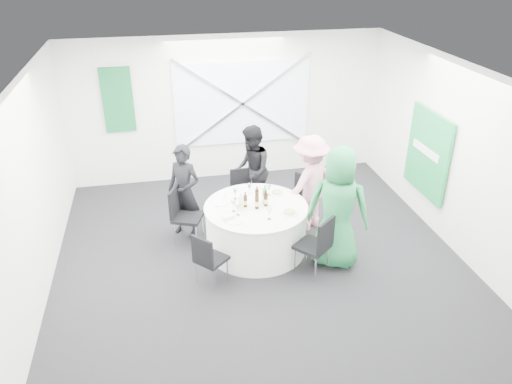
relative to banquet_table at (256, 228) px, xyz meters
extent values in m
plane|color=black|center=(0.00, -0.20, -0.38)|extent=(6.00, 6.00, 0.00)
plane|color=silver|center=(0.00, -0.20, 2.42)|extent=(6.00, 6.00, 0.00)
plane|color=white|center=(0.00, 2.80, 1.02)|extent=(6.00, 0.00, 6.00)
plane|color=white|center=(0.00, -3.20, 1.02)|extent=(6.00, 0.00, 6.00)
plane|color=white|center=(-3.00, -0.20, 1.02)|extent=(0.00, 6.00, 6.00)
plane|color=white|center=(3.00, -0.20, 1.02)|extent=(0.00, 6.00, 6.00)
cube|color=silver|center=(0.30, 2.76, 1.12)|extent=(2.60, 0.03, 1.60)
cube|color=silver|center=(0.30, 2.72, 1.12)|extent=(2.63, 0.05, 1.84)
cube|color=silver|center=(0.30, 2.72, 1.12)|extent=(2.63, 0.05, 1.84)
cube|color=#136133|center=(-2.00, 2.75, 1.32)|extent=(0.55, 0.04, 1.20)
cube|color=#1A9146|center=(2.94, 0.40, 0.82)|extent=(0.05, 1.20, 1.40)
cylinder|color=white|center=(0.00, 0.00, -0.01)|extent=(1.52, 1.52, 0.74)
cylinder|color=white|center=(0.00, 0.00, 0.37)|extent=(1.56, 1.56, 0.02)
cube|color=black|center=(-0.02, 1.05, 0.02)|extent=(0.38, 0.38, 0.04)
cube|color=black|center=(-0.02, 1.23, 0.25)|extent=(0.36, 0.04, 0.40)
cylinder|color=silver|center=(0.13, 1.20, -0.19)|extent=(0.02, 0.02, 0.39)
cylinder|color=silver|center=(-0.17, 1.20, -0.19)|extent=(0.02, 0.02, 0.39)
cylinder|color=silver|center=(0.14, 0.90, -0.19)|extent=(0.02, 0.02, 0.39)
cylinder|color=silver|center=(-0.17, 0.89, -0.19)|extent=(0.02, 0.02, 0.39)
cube|color=black|center=(-1.00, 0.41, 0.08)|extent=(0.56, 0.56, 0.05)
cube|color=black|center=(-1.19, 0.48, 0.33)|extent=(0.19, 0.39, 0.46)
cylinder|color=silver|center=(-1.10, 0.63, -0.16)|extent=(0.02, 0.02, 0.44)
cylinder|color=silver|center=(-1.23, 0.31, -0.16)|extent=(0.02, 0.02, 0.44)
cylinder|color=silver|center=(-0.78, 0.50, -0.16)|extent=(0.02, 0.02, 0.44)
cylinder|color=silver|center=(-0.91, 0.18, -0.16)|extent=(0.02, 0.02, 0.44)
cube|color=black|center=(0.78, 0.53, 0.05)|extent=(0.56, 0.56, 0.05)
cube|color=black|center=(0.94, 0.64, 0.29)|extent=(0.25, 0.34, 0.43)
cylinder|color=silver|center=(1.01, 0.49, -0.17)|extent=(0.02, 0.02, 0.41)
cylinder|color=silver|center=(0.83, 0.76, -0.17)|extent=(0.02, 0.02, 0.41)
cylinder|color=silver|center=(0.74, 0.31, -0.17)|extent=(0.02, 0.02, 0.41)
cylinder|color=silver|center=(0.56, 0.58, -0.17)|extent=(0.02, 0.02, 0.41)
cube|color=black|center=(0.66, -0.76, 0.07)|extent=(0.60, 0.60, 0.05)
cube|color=black|center=(0.79, -0.91, 0.33)|extent=(0.33, 0.29, 0.46)
cylinder|color=silver|center=(0.64, -1.00, -0.16)|extent=(0.02, 0.02, 0.44)
cylinder|color=silver|center=(0.90, -0.78, -0.16)|extent=(0.02, 0.02, 0.44)
cylinder|color=silver|center=(0.41, -0.74, -0.16)|extent=(0.02, 0.02, 0.44)
cylinder|color=silver|center=(0.67, -0.52, -0.16)|extent=(0.02, 0.02, 0.44)
cube|color=black|center=(-0.77, -0.71, 0.02)|extent=(0.53, 0.53, 0.04)
cube|color=black|center=(-0.90, -0.83, 0.24)|extent=(0.27, 0.29, 0.40)
cylinder|color=silver|center=(-0.99, -0.70, -0.19)|extent=(0.02, 0.02, 0.38)
cylinder|color=silver|center=(-0.78, -0.93, -0.19)|extent=(0.02, 0.02, 0.38)
cylinder|color=silver|center=(-0.76, -0.50, -0.19)|extent=(0.02, 0.02, 0.38)
cylinder|color=silver|center=(-0.56, -0.72, -0.19)|extent=(0.02, 0.02, 0.38)
imported|color=black|center=(-1.01, 0.70, 0.39)|extent=(0.67, 0.62, 1.53)
imported|color=black|center=(0.17, 1.19, 0.41)|extent=(0.53, 0.82, 1.58)
imported|color=pink|center=(0.99, 0.50, 0.43)|extent=(1.15, 0.90, 1.61)
imported|color=#227E43|center=(1.07, -0.57, 0.54)|extent=(1.07, 0.94, 1.85)
cylinder|color=white|center=(-0.04, 0.53, 0.39)|extent=(0.26, 0.26, 0.01)
cylinder|color=white|center=(-0.49, 0.21, 0.39)|extent=(0.25, 0.25, 0.01)
cylinder|color=white|center=(0.41, 0.33, 0.39)|extent=(0.24, 0.24, 0.01)
cylinder|color=#819F55|center=(0.41, 0.33, 0.41)|extent=(0.16, 0.16, 0.02)
cylinder|color=white|center=(0.43, -0.31, 0.39)|extent=(0.26, 0.26, 0.01)
cylinder|color=#819F55|center=(0.43, -0.31, 0.41)|extent=(0.17, 0.17, 0.02)
cylinder|color=white|center=(-0.38, -0.36, 0.39)|extent=(0.25, 0.25, 0.01)
cube|color=white|center=(-0.47, -0.29, 0.42)|extent=(0.20, 0.17, 0.05)
cylinder|color=#331D09|center=(-0.16, 0.02, 0.47)|extent=(0.06, 0.06, 0.18)
cylinder|color=#331D09|center=(-0.16, 0.02, 0.59)|extent=(0.02, 0.02, 0.06)
cylinder|color=#E3CD78|center=(-0.16, 0.02, 0.45)|extent=(0.06, 0.06, 0.06)
cylinder|color=#331D09|center=(0.04, 0.13, 0.48)|extent=(0.06, 0.06, 0.20)
cylinder|color=#331D09|center=(0.04, 0.13, 0.61)|extent=(0.02, 0.02, 0.06)
cylinder|color=#E3CD78|center=(0.04, 0.13, 0.46)|extent=(0.06, 0.06, 0.07)
cylinder|color=#331D09|center=(0.15, -0.02, 0.48)|extent=(0.06, 0.06, 0.20)
cylinder|color=#331D09|center=(0.15, -0.02, 0.61)|extent=(0.02, 0.02, 0.06)
cylinder|color=#E3CD78|center=(0.15, -0.02, 0.46)|extent=(0.06, 0.06, 0.07)
cylinder|color=#331D09|center=(0.00, -0.07, 0.48)|extent=(0.06, 0.06, 0.21)
cylinder|color=#331D09|center=(0.00, -0.07, 0.62)|extent=(0.02, 0.02, 0.06)
cylinder|color=#E3CD78|center=(0.00, -0.07, 0.46)|extent=(0.06, 0.06, 0.07)
cylinder|color=#3A9851|center=(0.15, 0.08, 0.50)|extent=(0.08, 0.08, 0.23)
cylinder|color=#3A9851|center=(0.15, 0.08, 0.64)|extent=(0.03, 0.03, 0.06)
cylinder|color=#E3CD78|center=(0.15, 0.08, 0.47)|extent=(0.08, 0.08, 0.08)
cylinder|color=white|center=(-0.24, -0.06, 0.49)|extent=(0.08, 0.08, 0.22)
cylinder|color=white|center=(-0.24, -0.06, 0.63)|extent=(0.03, 0.03, 0.06)
cylinder|color=#E3CD78|center=(-0.24, -0.06, 0.47)|extent=(0.08, 0.08, 0.08)
cylinder|color=white|center=(-0.26, 0.30, 0.38)|extent=(0.06, 0.06, 0.00)
cylinder|color=white|center=(-0.26, 0.30, 0.43)|extent=(0.01, 0.01, 0.10)
cone|color=white|center=(-0.26, 0.30, 0.51)|extent=(0.07, 0.07, 0.08)
cylinder|color=white|center=(-0.35, -0.08, 0.38)|extent=(0.06, 0.06, 0.00)
cylinder|color=white|center=(-0.35, -0.08, 0.43)|extent=(0.01, 0.01, 0.10)
cone|color=white|center=(-0.35, -0.08, 0.51)|extent=(0.07, 0.07, 0.08)
cylinder|color=white|center=(0.27, 0.32, 0.38)|extent=(0.06, 0.06, 0.00)
cylinder|color=white|center=(0.27, 0.32, 0.43)|extent=(0.01, 0.01, 0.10)
cone|color=white|center=(0.27, 0.32, 0.51)|extent=(0.07, 0.07, 0.08)
cylinder|color=white|center=(-0.02, 0.43, 0.38)|extent=(0.06, 0.06, 0.00)
cylinder|color=white|center=(-0.02, 0.43, 0.43)|extent=(0.01, 0.01, 0.10)
cone|color=white|center=(-0.02, 0.43, 0.51)|extent=(0.07, 0.07, 0.08)
cylinder|color=white|center=(-0.31, -0.21, 0.38)|extent=(0.06, 0.06, 0.00)
cylinder|color=white|center=(-0.31, -0.21, 0.43)|extent=(0.01, 0.01, 0.10)
cone|color=white|center=(-0.31, -0.21, 0.51)|extent=(0.07, 0.07, 0.08)
cylinder|color=white|center=(0.11, -0.41, 0.38)|extent=(0.06, 0.06, 0.00)
cylinder|color=white|center=(0.11, -0.41, 0.43)|extent=(0.01, 0.01, 0.10)
cone|color=white|center=(0.11, -0.41, 0.51)|extent=(0.07, 0.07, 0.08)
cube|color=silver|center=(-0.53, -0.22, 0.38)|extent=(0.11, 0.13, 0.01)
cube|color=silver|center=(-0.27, -0.51, 0.38)|extent=(0.12, 0.12, 0.01)
cube|color=silver|center=(-0.40, 0.41, 0.38)|extent=(0.08, 0.14, 0.01)
cube|color=silver|center=(-0.56, 0.12, 0.38)|extent=(0.09, 0.14, 0.01)
cube|color=silver|center=(0.13, 0.56, 0.38)|extent=(0.15, 0.02, 0.01)
cube|color=silver|center=(-0.12, 0.56, 0.38)|extent=(0.15, 0.03, 0.01)
camera|label=1|loc=(-1.32, -6.39, 3.97)|focal=35.00mm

